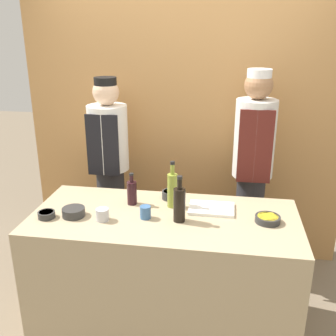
{
  "coord_description": "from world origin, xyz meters",
  "views": [
    {
      "loc": [
        0.39,
        -2.31,
        2.06
      ],
      "look_at": [
        0.0,
        0.16,
        1.16
      ],
      "focal_mm": 42.0,
      "sensor_mm": 36.0,
      "label": 1
    }
  ],
  "objects_px": {
    "sauce_bowl_orange": "(171,194)",
    "bottle_wine": "(132,192)",
    "bottle_soy": "(179,204)",
    "cup_blue": "(145,212)",
    "sauce_bowl_white": "(74,212)",
    "chef_left": "(110,168)",
    "sauce_bowl_yellow": "(268,219)",
    "chef_right": "(252,169)",
    "sauce_bowl_red": "(46,214)",
    "cutting_board": "(211,208)",
    "cup_steel": "(102,215)",
    "bottle_oil": "(172,189)"
  },
  "relations": [
    {
      "from": "cutting_board",
      "to": "chef_left",
      "type": "height_order",
      "value": "chef_left"
    },
    {
      "from": "sauce_bowl_white",
      "to": "cup_steel",
      "type": "bearing_deg",
      "value": -7.47
    },
    {
      "from": "cutting_board",
      "to": "bottle_wine",
      "type": "bearing_deg",
      "value": 178.83
    },
    {
      "from": "bottle_wine",
      "to": "chef_right",
      "type": "relative_size",
      "value": 0.13
    },
    {
      "from": "sauce_bowl_white",
      "to": "cutting_board",
      "type": "xyz_separation_m",
      "value": [
        0.9,
        0.24,
        -0.02
      ]
    },
    {
      "from": "sauce_bowl_orange",
      "to": "chef_left",
      "type": "distance_m",
      "value": 0.75
    },
    {
      "from": "cutting_board",
      "to": "bottle_oil",
      "type": "bearing_deg",
      "value": 177.16
    },
    {
      "from": "sauce_bowl_orange",
      "to": "cup_steel",
      "type": "relative_size",
      "value": 1.5
    },
    {
      "from": "sauce_bowl_yellow",
      "to": "chef_right",
      "type": "xyz_separation_m",
      "value": [
        -0.07,
        0.72,
        0.07
      ]
    },
    {
      "from": "cup_blue",
      "to": "bottle_oil",
      "type": "bearing_deg",
      "value": 54.16
    },
    {
      "from": "sauce_bowl_red",
      "to": "chef_right",
      "type": "bearing_deg",
      "value": 33.19
    },
    {
      "from": "cutting_board",
      "to": "bottle_oil",
      "type": "height_order",
      "value": "bottle_oil"
    },
    {
      "from": "cup_blue",
      "to": "sauce_bowl_orange",
      "type": "bearing_deg",
      "value": 70.5
    },
    {
      "from": "sauce_bowl_yellow",
      "to": "sauce_bowl_red",
      "type": "height_order",
      "value": "sauce_bowl_red"
    },
    {
      "from": "sauce_bowl_orange",
      "to": "cup_blue",
      "type": "height_order",
      "value": "cup_blue"
    },
    {
      "from": "bottle_wine",
      "to": "chef_right",
      "type": "distance_m",
      "value": 1.04
    },
    {
      "from": "bottle_wine",
      "to": "chef_right",
      "type": "xyz_separation_m",
      "value": [
        0.85,
        0.59,
        0.01
      ]
    },
    {
      "from": "bottle_wine",
      "to": "sauce_bowl_white",
      "type": "bearing_deg",
      "value": -143.63
    },
    {
      "from": "sauce_bowl_white",
      "to": "cup_blue",
      "type": "relative_size",
      "value": 1.77
    },
    {
      "from": "cutting_board",
      "to": "bottle_wine",
      "type": "xyz_separation_m",
      "value": [
        -0.56,
        0.01,
        0.08
      ]
    },
    {
      "from": "sauce_bowl_white",
      "to": "chef_left",
      "type": "distance_m",
      "value": 0.84
    },
    {
      "from": "sauce_bowl_red",
      "to": "sauce_bowl_orange",
      "type": "height_order",
      "value": "sauce_bowl_orange"
    },
    {
      "from": "sauce_bowl_red",
      "to": "sauce_bowl_orange",
      "type": "bearing_deg",
      "value": 29.47
    },
    {
      "from": "sauce_bowl_white",
      "to": "chef_left",
      "type": "height_order",
      "value": "chef_left"
    },
    {
      "from": "cutting_board",
      "to": "chef_right",
      "type": "distance_m",
      "value": 0.67
    },
    {
      "from": "sauce_bowl_orange",
      "to": "cup_blue",
      "type": "bearing_deg",
      "value": -109.5
    },
    {
      "from": "sauce_bowl_yellow",
      "to": "cup_blue",
      "type": "relative_size",
      "value": 1.9
    },
    {
      "from": "bottle_oil",
      "to": "chef_left",
      "type": "relative_size",
      "value": 0.2
    },
    {
      "from": "sauce_bowl_white",
      "to": "bottle_oil",
      "type": "relative_size",
      "value": 0.45
    },
    {
      "from": "sauce_bowl_orange",
      "to": "cup_steel",
      "type": "xyz_separation_m",
      "value": [
        -0.39,
        -0.41,
        0.01
      ]
    },
    {
      "from": "cutting_board",
      "to": "cup_steel",
      "type": "height_order",
      "value": "cup_steel"
    },
    {
      "from": "cutting_board",
      "to": "sauce_bowl_yellow",
      "type": "bearing_deg",
      "value": -18.77
    },
    {
      "from": "bottle_soy",
      "to": "cup_blue",
      "type": "xyz_separation_m",
      "value": [
        -0.22,
        0.0,
        -0.08
      ]
    },
    {
      "from": "bottle_soy",
      "to": "chef_right",
      "type": "distance_m",
      "value": 0.93
    },
    {
      "from": "sauce_bowl_orange",
      "to": "bottle_wine",
      "type": "xyz_separation_m",
      "value": [
        -0.26,
        -0.13,
        0.06
      ]
    },
    {
      "from": "sauce_bowl_red",
      "to": "chef_right",
      "type": "xyz_separation_m",
      "value": [
        1.36,
        0.89,
        0.07
      ]
    },
    {
      "from": "sauce_bowl_white",
      "to": "sauce_bowl_red",
      "type": "bearing_deg",
      "value": -163.13
    },
    {
      "from": "cup_steel",
      "to": "sauce_bowl_white",
      "type": "bearing_deg",
      "value": 172.53
    },
    {
      "from": "sauce_bowl_yellow",
      "to": "sauce_bowl_orange",
      "type": "distance_m",
      "value": 0.72
    },
    {
      "from": "sauce_bowl_white",
      "to": "chef_right",
      "type": "distance_m",
      "value": 1.45
    },
    {
      "from": "bottle_wine",
      "to": "sauce_bowl_orange",
      "type": "bearing_deg",
      "value": 27.05
    },
    {
      "from": "sauce_bowl_orange",
      "to": "bottle_wine",
      "type": "height_order",
      "value": "bottle_wine"
    },
    {
      "from": "sauce_bowl_orange",
      "to": "bottle_soy",
      "type": "bearing_deg",
      "value": -72.61
    },
    {
      "from": "sauce_bowl_yellow",
      "to": "sauce_bowl_white",
      "type": "xyz_separation_m",
      "value": [
        -1.26,
        -0.11,
        0.01
      ]
    },
    {
      "from": "chef_left",
      "to": "cup_steel",
      "type": "bearing_deg",
      "value": -76.05
    },
    {
      "from": "sauce_bowl_orange",
      "to": "chef_right",
      "type": "height_order",
      "value": "chef_right"
    },
    {
      "from": "cutting_board",
      "to": "cup_steel",
      "type": "bearing_deg",
      "value": -159.04
    },
    {
      "from": "sauce_bowl_yellow",
      "to": "cutting_board",
      "type": "xyz_separation_m",
      "value": [
        -0.36,
        0.12,
        -0.01
      ]
    },
    {
      "from": "sauce_bowl_white",
      "to": "sauce_bowl_red",
      "type": "relative_size",
      "value": 1.35
    },
    {
      "from": "sauce_bowl_white",
      "to": "sauce_bowl_orange",
      "type": "bearing_deg",
      "value": 32.56
    }
  ]
}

